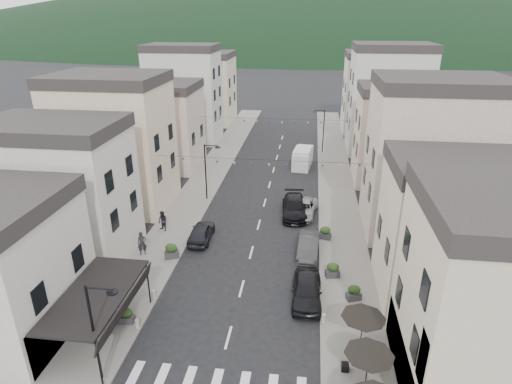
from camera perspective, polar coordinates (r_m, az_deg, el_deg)
sidewalk_left at (r=50.79m, az=-6.52°, el=1.85°), size 4.00×76.00×0.12m
sidewalk_right at (r=49.51m, az=10.60°, el=1.03°), size 4.00×76.00×0.12m
hill_backdrop at (r=314.54m, az=6.99°, el=19.38°), size 640.00×360.00×70.00m
boutique_awning at (r=26.81m, az=-20.11°, el=-12.83°), size 3.77×7.50×3.28m
buildings_row_left at (r=56.33m, az=-12.46°, el=10.01°), size 10.20×54.16×14.00m
buildings_row_right at (r=52.94m, az=18.55°, el=8.78°), size 10.20×54.16×14.50m
cafe_terrace at (r=23.29m, az=14.78°, el=-20.73°), size 2.50×8.10×2.53m
streetlamp_left_near at (r=23.78m, az=-20.39°, el=-16.21°), size 1.70×0.56×6.00m
streetlamp_left_far at (r=43.69m, az=-6.42°, el=3.41°), size 1.70×0.56×6.00m
streetlamp_right_far at (r=59.77m, az=8.75°, el=8.61°), size 1.70×0.56×6.00m
bollards at (r=26.67m, az=-3.94°, el=-18.82°), size 11.66×10.26×0.60m
bunting_near at (r=38.33m, az=0.58°, el=3.85°), size 19.00×0.28×0.62m
bunting_far at (r=53.63m, az=2.64°, el=9.37°), size 19.00×0.28×0.62m
parked_car_a at (r=29.81m, az=6.80°, el=-12.81°), size 2.02×4.92×1.67m
parked_car_b at (r=34.95m, az=6.99°, el=-7.17°), size 1.78×4.59×1.49m
parked_car_c at (r=41.46m, az=6.33°, el=-2.19°), size 2.90×5.17×1.37m
parked_car_d at (r=41.31m, az=5.14°, el=-2.03°), size 2.67×5.79×1.64m
parked_car_e at (r=37.04m, az=-7.32°, el=-5.34°), size 1.87×4.45×1.50m
delivery_van at (r=54.47m, az=6.24°, el=4.61°), size 2.59×5.34×2.47m
pedestrian_a at (r=35.53m, az=-14.96°, el=-6.64°), size 0.85×0.75×1.97m
pedestrian_b at (r=38.82m, az=-12.33°, el=-3.82°), size 1.14×1.07×1.87m
planter_la at (r=28.97m, az=-16.89°, el=-15.49°), size 0.94×0.52×1.05m
planter_lb at (r=34.73m, az=-11.21°, el=-7.71°), size 1.26×1.00×1.25m
planter_ra at (r=32.35m, az=10.18°, el=-10.20°), size 1.12×0.75×1.15m
planter_rb at (r=30.38m, az=12.92°, el=-12.94°), size 1.12×0.86×1.11m
planter_rc at (r=37.27m, az=9.21°, el=-5.40°), size 1.12×0.77×1.15m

